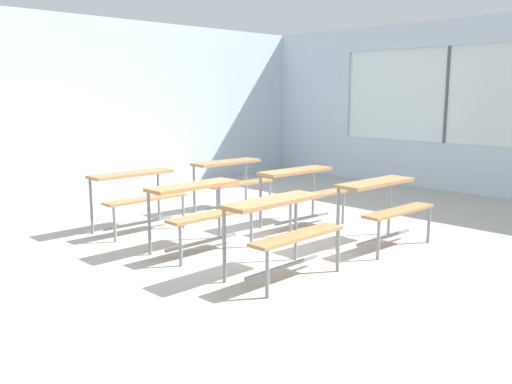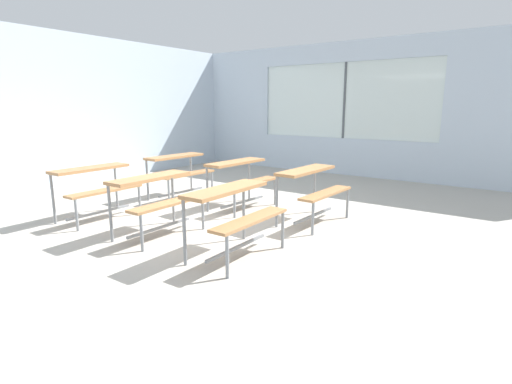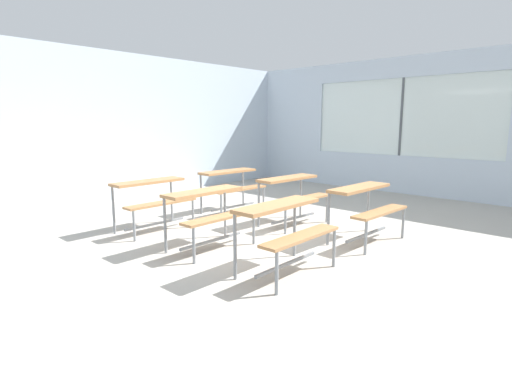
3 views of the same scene
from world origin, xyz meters
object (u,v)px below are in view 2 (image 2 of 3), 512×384
desk_bench_r0c0 (234,205)px  desk_bench_r2c0 (96,180)px  desk_bench_r0c1 (313,182)px  desk_bench_r2c1 (179,166)px  desk_bench_r1c0 (156,191)px  desk_bench_r1c1 (241,173)px

desk_bench_r0c0 → desk_bench_r2c0: size_ratio=1.01×
desk_bench_r0c1 → desk_bench_r2c1: size_ratio=1.00×
desk_bench_r2c0 → desk_bench_r2c1: same height
desk_bench_r0c0 → desk_bench_r1c0: size_ratio=1.00×
desk_bench_r0c0 → desk_bench_r0c1: (1.63, -0.07, 0.00)m
desk_bench_r0c1 → desk_bench_r1c1: (0.05, 1.28, 0.00)m
desk_bench_r2c0 → desk_bench_r2c1: bearing=1.4°
desk_bench_r0c1 → desk_bench_r1c0: same height
desk_bench_r1c1 → desk_bench_r2c1: same height
desk_bench_r0c0 → desk_bench_r2c1: 3.03m
desk_bench_r0c0 → desk_bench_r1c0: same height
desk_bench_r0c1 → desk_bench_r1c0: bearing=143.5°
desk_bench_r0c1 → desk_bench_r2c1: (0.01, 2.62, 0.00)m
desk_bench_r0c0 → desk_bench_r1c0: 1.23m
desk_bench_r0c0 → desk_bench_r2c1: (1.64, 2.54, 0.00)m
desk_bench_r0c0 → desk_bench_r1c0: (-0.00, 1.23, 0.00)m
desk_bench_r1c0 → desk_bench_r1c1: size_ratio=0.98×
desk_bench_r0c0 → desk_bench_r2c1: bearing=56.6°
desk_bench_r0c1 → desk_bench_r1c1: bearing=89.7°
desk_bench_r0c1 → desk_bench_r2c0: size_ratio=1.02×
desk_bench_r1c0 → desk_bench_r1c1: bearing=-1.1°
desk_bench_r0c0 → desk_bench_r1c1: size_ratio=0.98×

